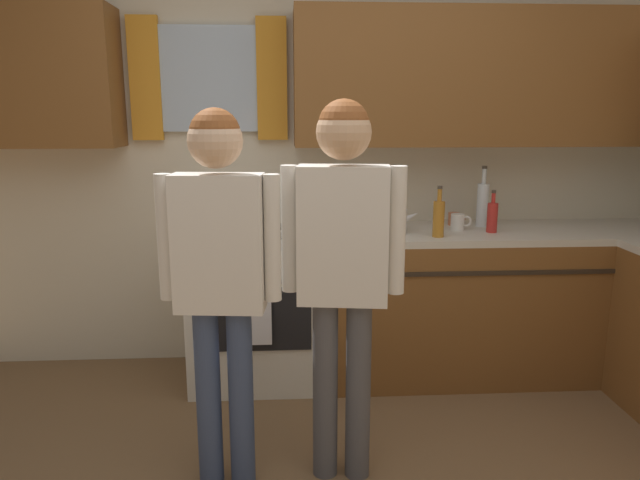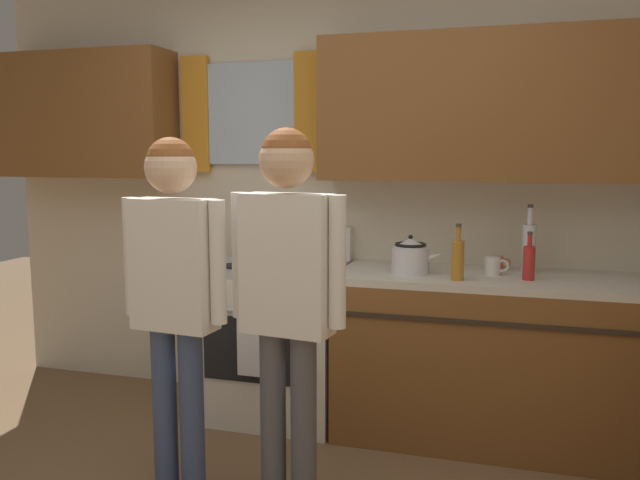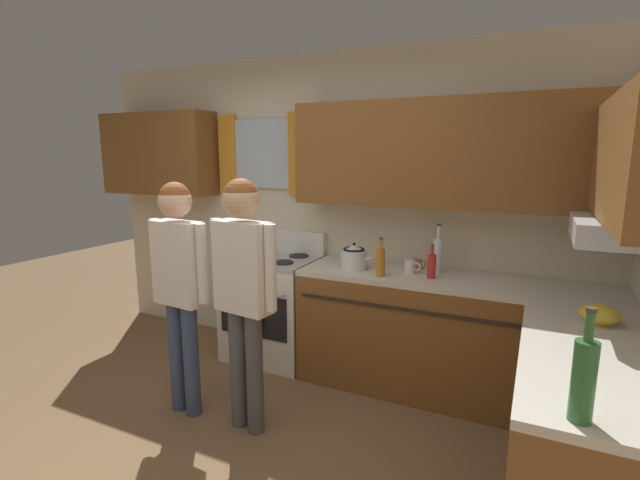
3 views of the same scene
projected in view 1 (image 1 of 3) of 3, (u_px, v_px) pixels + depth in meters
The scene contains 11 objects.
back_wall_unit at pixel (318, 125), 3.54m from camera, with size 4.60×0.42×2.60m.
kitchen_counter_run at pixel (587, 323), 3.20m from camera, with size 2.23×2.05×0.90m.
stove_oven at pixel (256, 303), 3.48m from camera, with size 0.75×0.67×1.10m.
bottle_tall_clear at pixel (483, 203), 3.54m from camera, with size 0.07×0.07×0.37m.
bottle_sauce_red at pixel (492, 216), 3.37m from camera, with size 0.06×0.06×0.25m.
bottle_oil_amber at pixel (439, 218), 3.24m from camera, with size 0.06×0.06×0.29m.
mug_ceramic_white at pixel (458, 222), 3.45m from camera, with size 0.13×0.08×0.09m.
cup_terracotta at pixel (454, 219), 3.60m from camera, with size 0.11×0.07×0.08m.
stovetop_kettle at pixel (390, 217), 3.35m from camera, with size 0.27×0.20×0.21m.
adult_left at pixel (220, 258), 2.35m from camera, with size 0.50×0.22×1.60m.
adult_in_plaid at pixel (343, 250), 2.39m from camera, with size 0.50×0.22×1.63m.
Camera 1 is at (-0.14, -1.79, 1.58)m, focal length 32.77 mm.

